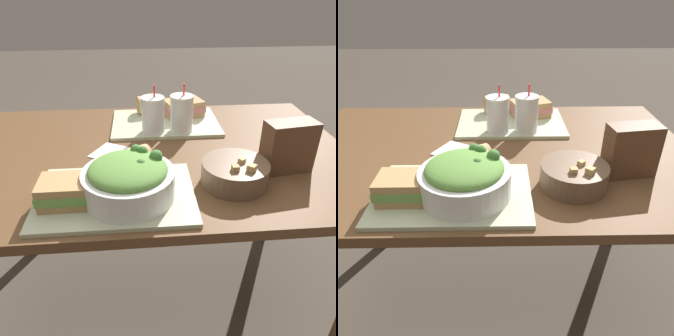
{
  "view_description": "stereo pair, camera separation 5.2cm",
  "coord_description": "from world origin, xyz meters",
  "views": [
    {
      "loc": [
        -0.02,
        -0.97,
        1.26
      ],
      "look_at": [
        0.04,
        -0.22,
        0.82
      ],
      "focal_mm": 35.0,
      "sensor_mm": 36.0,
      "label": 1
    },
    {
      "loc": [
        0.03,
        -0.98,
        1.26
      ],
      "look_at": [
        0.04,
        -0.22,
        0.82
      ],
      "focal_mm": 35.0,
      "sensor_mm": 36.0,
      "label": 2
    }
  ],
  "objects": [
    {
      "name": "dining_table",
      "position": [
        0.0,
        0.0,
        0.65
      ],
      "size": [
        1.34,
        0.84,
        0.76
      ],
      "color": "brown",
      "rests_on": "ground_plane"
    },
    {
      "name": "napkin_folded",
      "position": [
        -0.1,
        -0.02,
        0.76
      ],
      "size": [
        0.2,
        0.18,
        0.0
      ],
      "color": "white",
      "rests_on": "dining_table"
    },
    {
      "name": "baguette_near",
      "position": [
        -0.06,
        -0.16,
        0.81
      ],
      "size": [
        0.15,
        0.13,
        0.07
      ],
      "rotation": [
        0.0,
        0.0,
        2.08
      ],
      "color": "tan",
      "rests_on": "tray_near"
    },
    {
      "name": "sandwich_near",
      "position": [
        -0.2,
        -0.28,
        0.8
      ],
      "size": [
        0.15,
        0.1,
        0.06
      ],
      "rotation": [
        0.0,
        0.0,
        -0.0
      ],
      "color": "tan",
      "rests_on": "tray_near"
    },
    {
      "name": "drink_cup_red",
      "position": [
        0.12,
        0.13,
        0.83
      ],
      "size": [
        0.08,
        0.08,
        0.18
      ],
      "color": "silver",
      "rests_on": "tray_far"
    },
    {
      "name": "tray_near",
      "position": [
        -0.1,
        -0.26,
        0.76
      ],
      "size": [
        0.41,
        0.29,
        0.01
      ],
      "color": "#B2BC99",
      "rests_on": "dining_table"
    },
    {
      "name": "salad_bowl",
      "position": [
        -0.06,
        -0.27,
        0.82
      ],
      "size": [
        0.23,
        0.23,
        0.11
      ],
      "color": "white",
      "rests_on": "tray_near"
    },
    {
      "name": "ground_plane",
      "position": [
        0.0,
        0.0,
        0.0
      ],
      "size": [
        12.0,
        12.0,
        0.0
      ],
      "primitive_type": "plane",
      "color": "#4C4238"
    },
    {
      "name": "sandwich_far",
      "position": [
        0.15,
        0.28,
        0.8
      ],
      "size": [
        0.18,
        0.15,
        0.06
      ],
      "rotation": [
        0.0,
        0.0,
        0.29
      ],
      "color": "tan",
      "rests_on": "tray_far"
    },
    {
      "name": "chip_bag",
      "position": [
        0.4,
        -0.16,
        0.83
      ],
      "size": [
        0.15,
        0.09,
        0.15
      ],
      "rotation": [
        0.0,
        0.0,
        0.15
      ],
      "color": "brown",
      "rests_on": "dining_table"
    },
    {
      "name": "drink_cup_dark",
      "position": [
        0.02,
        0.13,
        0.83
      ],
      "size": [
        0.08,
        0.08,
        0.17
      ],
      "color": "silver",
      "rests_on": "tray_far"
    },
    {
      "name": "baguette_far",
      "position": [
        0.02,
        0.33,
        0.81
      ],
      "size": [
        0.11,
        0.1,
        0.07
      ],
      "rotation": [
        0.0,
        0.0,
        1.82
      ],
      "color": "tan",
      "rests_on": "tray_far"
    },
    {
      "name": "tray_far",
      "position": [
        0.07,
        0.23,
        0.76
      ],
      "size": [
        0.41,
        0.29,
        0.01
      ],
      "color": "#B2BC99",
      "rests_on": "dining_table"
    },
    {
      "name": "soup_bowl",
      "position": [
        0.23,
        -0.22,
        0.79
      ],
      "size": [
        0.19,
        0.19,
        0.08
      ],
      "color": "brown",
      "rests_on": "dining_table"
    }
  ]
}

